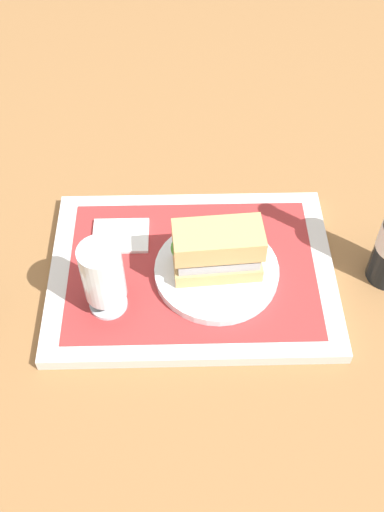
# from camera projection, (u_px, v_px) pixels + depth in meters

# --- Properties ---
(ground_plane) EXTENTS (3.00, 3.00, 0.00)m
(ground_plane) POSITION_uv_depth(u_px,v_px,m) (192.00, 276.00, 0.93)
(ground_plane) COLOR olive
(tray) EXTENTS (0.44, 0.32, 0.02)m
(tray) POSITION_uv_depth(u_px,v_px,m) (192.00, 272.00, 0.93)
(tray) COLOR silver
(tray) RESTS_ON ground_plane
(placemat) EXTENTS (0.38, 0.27, 0.00)m
(placemat) POSITION_uv_depth(u_px,v_px,m) (192.00, 268.00, 0.92)
(placemat) COLOR #9E2D2D
(placemat) RESTS_ON tray
(plate) EXTENTS (0.19, 0.19, 0.01)m
(plate) POSITION_uv_depth(u_px,v_px,m) (217.00, 271.00, 0.90)
(plate) COLOR white
(plate) RESTS_ON placemat
(sandwich) EXTENTS (0.14, 0.07, 0.08)m
(sandwich) POSITION_uv_depth(u_px,v_px,m) (215.00, 250.00, 0.87)
(sandwich) COLOR tan
(sandwich) RESTS_ON plate
(beer_glass) EXTENTS (0.06, 0.06, 0.12)m
(beer_glass) POSITION_uv_depth(u_px,v_px,m) (103.00, 276.00, 0.82)
(beer_glass) COLOR silver
(beer_glass) RESTS_ON placemat
(napkin_folded) EXTENTS (0.09, 0.07, 0.01)m
(napkin_folded) POSITION_uv_depth(u_px,v_px,m) (121.00, 236.00, 0.95)
(napkin_folded) COLOR white
(napkin_folded) RESTS_ON placemat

